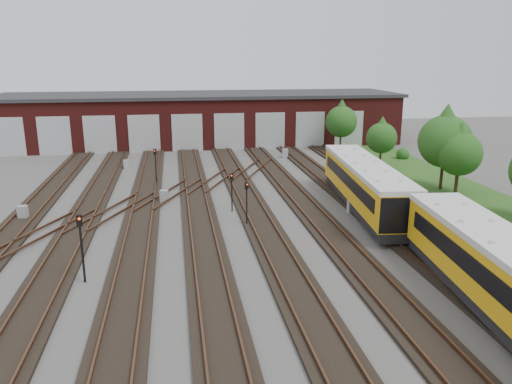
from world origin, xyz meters
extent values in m
plane|color=#4C4946|center=(0.00, 0.00, 0.00)|extent=(120.00, 120.00, 0.00)
cube|color=black|center=(-10.00, 0.00, 0.09)|extent=(2.40, 70.00, 0.18)
cube|color=#4E301F|center=(-10.72, 0.00, 0.26)|extent=(0.10, 70.00, 0.15)
cube|color=#4E301F|center=(-9.28, 0.00, 0.26)|extent=(0.10, 70.00, 0.15)
cube|color=black|center=(-6.00, 0.00, 0.09)|extent=(2.40, 70.00, 0.18)
cube|color=#4E301F|center=(-6.72, 0.00, 0.26)|extent=(0.10, 70.00, 0.15)
cube|color=#4E301F|center=(-5.28, 0.00, 0.26)|extent=(0.10, 70.00, 0.15)
cube|color=black|center=(-2.00, 0.00, 0.09)|extent=(2.40, 70.00, 0.18)
cube|color=#4E301F|center=(-2.72, 0.00, 0.26)|extent=(0.10, 70.00, 0.15)
cube|color=#4E301F|center=(-1.28, 0.00, 0.26)|extent=(0.10, 70.00, 0.15)
cube|color=black|center=(2.00, 0.00, 0.09)|extent=(2.40, 70.00, 0.18)
cube|color=#4E301F|center=(1.28, 0.00, 0.26)|extent=(0.10, 70.00, 0.15)
cube|color=#4E301F|center=(2.72, 0.00, 0.26)|extent=(0.10, 70.00, 0.15)
cube|color=black|center=(6.00, 0.00, 0.09)|extent=(2.40, 70.00, 0.18)
cube|color=#4E301F|center=(5.28, 0.00, 0.26)|extent=(0.10, 70.00, 0.15)
cube|color=#4E301F|center=(6.72, 0.00, 0.26)|extent=(0.10, 70.00, 0.15)
cube|color=black|center=(10.00, 0.00, 0.09)|extent=(2.40, 70.00, 0.18)
cube|color=#4E301F|center=(9.28, 0.00, 0.26)|extent=(0.10, 70.00, 0.15)
cube|color=#4E301F|center=(10.72, 0.00, 0.26)|extent=(0.10, 70.00, 0.15)
cube|color=black|center=(14.00, 0.00, 0.09)|extent=(2.40, 70.00, 0.18)
cube|color=#4E301F|center=(13.28, 0.00, 0.26)|extent=(0.10, 70.00, 0.15)
cube|color=#4E301F|center=(14.72, 0.00, 0.26)|extent=(0.10, 70.00, 0.15)
cube|color=#4E301F|center=(-8.00, 10.00, 0.26)|extent=(5.40, 9.62, 0.15)
cube|color=#4E301F|center=(-4.00, 14.00, 0.26)|extent=(5.40, 9.62, 0.15)
cube|color=#4E301F|center=(0.00, 18.00, 0.26)|extent=(5.40, 9.62, 0.15)
cube|color=#4E301F|center=(-12.00, 6.00, 0.26)|extent=(5.40, 9.62, 0.15)
cube|color=#4E301F|center=(4.00, 22.00, 0.26)|extent=(5.40, 9.62, 0.15)
cube|color=#531614|center=(0.00, 40.00, 3.00)|extent=(50.00, 12.00, 6.00)
cube|color=#2A2A2C|center=(0.00, 40.00, 6.15)|extent=(51.00, 12.50, 0.40)
cube|color=#B0B2B6|center=(-22.00, 33.98, 2.20)|extent=(3.60, 0.12, 4.40)
cube|color=#B0B2B6|center=(-17.00, 33.98, 2.20)|extent=(3.60, 0.12, 4.40)
cube|color=#B0B2B6|center=(-12.00, 33.98, 2.20)|extent=(3.60, 0.12, 4.40)
cube|color=#B0B2B6|center=(-7.00, 33.98, 2.20)|extent=(3.60, 0.12, 4.40)
cube|color=#B0B2B6|center=(-2.00, 33.98, 2.20)|extent=(3.60, 0.12, 4.40)
cube|color=#B0B2B6|center=(3.00, 33.98, 2.20)|extent=(3.60, 0.12, 4.40)
cube|color=#B0B2B6|center=(8.00, 33.98, 2.20)|extent=(3.60, 0.12, 4.40)
cube|color=#B0B2B6|center=(13.00, 33.98, 2.20)|extent=(3.60, 0.12, 4.40)
cube|color=#B0B2B6|center=(18.00, 33.98, 2.20)|extent=(3.60, 0.12, 4.40)
cube|color=#284C19|center=(19.00, 10.00, 0.03)|extent=(8.00, 55.00, 0.05)
cube|color=black|center=(10.00, -8.10, 0.64)|extent=(3.90, 15.66, 0.62)
cube|color=orange|center=(10.00, -8.10, 2.09)|extent=(4.20, 15.69, 2.27)
cube|color=silver|center=(10.00, -8.10, 3.38)|extent=(4.31, 15.70, 0.31)
cube|color=black|center=(8.64, -7.97, 2.35)|extent=(1.41, 13.58, 0.88)
cube|color=black|center=(10.00, 7.90, 0.64)|extent=(3.90, 15.66, 0.62)
cube|color=orange|center=(10.00, 7.90, 2.09)|extent=(4.20, 15.69, 2.27)
cube|color=silver|center=(10.00, 7.90, 3.38)|extent=(4.31, 15.70, 0.31)
cube|color=black|center=(8.64, 8.03, 2.35)|extent=(1.41, 13.58, 0.88)
cube|color=black|center=(11.36, 7.76, 2.35)|extent=(1.41, 13.58, 0.88)
cylinder|color=black|center=(-8.23, -1.35, 1.49)|extent=(0.11, 0.11, 2.98)
cube|color=black|center=(-8.23, -1.35, 3.26)|extent=(0.31, 0.23, 0.56)
sphere|color=red|center=(-8.23, -1.46, 3.37)|extent=(0.13, 0.13, 0.13)
cylinder|color=black|center=(-5.22, 17.73, 1.39)|extent=(0.10, 0.10, 2.78)
cube|color=black|center=(-5.22, 17.73, 3.02)|extent=(0.27, 0.21, 0.48)
sphere|color=red|center=(-5.22, 17.63, 3.11)|extent=(0.12, 0.12, 0.12)
cylinder|color=black|center=(0.42, 9.22, 1.18)|extent=(0.09, 0.09, 2.37)
cube|color=black|center=(0.42, 9.22, 2.60)|extent=(0.26, 0.18, 0.47)
sphere|color=red|center=(0.42, 9.12, 2.70)|extent=(0.11, 0.11, 0.11)
cylinder|color=black|center=(1.02, 5.87, 1.27)|extent=(0.09, 0.09, 2.54)
cube|color=black|center=(1.02, 5.87, 2.77)|extent=(0.26, 0.21, 0.46)
sphere|color=red|center=(1.02, 5.78, 2.86)|extent=(0.11, 0.11, 0.11)
cube|color=gray|center=(-14.06, 9.60, 0.51)|extent=(0.67, 0.58, 1.01)
cube|color=gray|center=(-8.45, 25.26, 0.44)|extent=(0.60, 0.53, 0.88)
cube|color=gray|center=(-4.49, 12.28, 0.50)|extent=(0.69, 0.61, 0.99)
cube|color=gray|center=(8.57, 28.11, 0.50)|extent=(0.63, 0.54, 1.01)
cube|color=gray|center=(8.93, 7.56, 0.46)|extent=(0.56, 0.47, 0.91)
cylinder|color=#352218|center=(16.00, 31.16, 0.95)|extent=(0.23, 0.23, 1.90)
sphere|color=#1C4112|center=(16.00, 31.16, 3.49)|extent=(3.70, 3.70, 3.70)
cone|color=#1C4112|center=(16.00, 31.16, 4.82)|extent=(3.17, 3.17, 2.65)
cylinder|color=#352218|center=(17.23, 22.12, 0.80)|extent=(0.22, 0.22, 1.60)
sphere|color=#1C4112|center=(17.23, 22.12, 2.94)|extent=(3.11, 3.11, 3.11)
cone|color=#1C4112|center=(17.23, 22.12, 4.05)|extent=(2.67, 2.67, 2.22)
cylinder|color=#352218|center=(18.64, 12.55, 1.12)|extent=(0.26, 0.26, 2.25)
sphere|color=#1C4112|center=(18.64, 12.55, 4.12)|extent=(4.37, 4.37, 4.37)
cone|color=#1C4112|center=(18.64, 12.55, 5.69)|extent=(3.75, 3.75, 3.12)
cylinder|color=#352218|center=(19.10, 10.97, 0.92)|extent=(0.28, 0.28, 1.84)
sphere|color=#1C4112|center=(19.10, 10.97, 3.37)|extent=(3.57, 3.57, 3.57)
cone|color=#1C4112|center=(19.10, 10.97, 4.64)|extent=(3.06, 3.06, 2.55)
sphere|color=#1C4112|center=(16.03, 18.74, 0.55)|extent=(1.09, 1.09, 1.09)
sphere|color=#1C4112|center=(21.24, 25.36, 0.71)|extent=(1.42, 1.42, 1.42)
camera|label=1|loc=(-3.48, -25.37, 10.93)|focal=35.00mm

